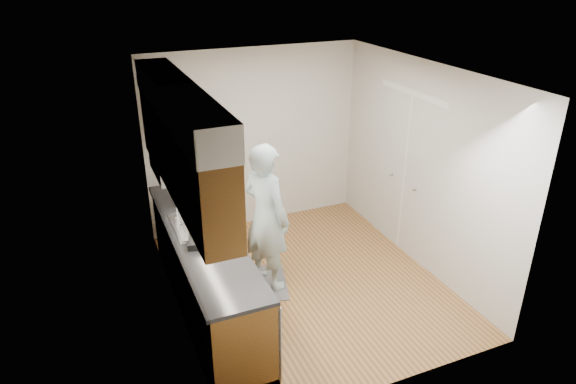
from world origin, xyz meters
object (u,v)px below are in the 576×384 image
at_px(dish_rack, 210,238).
at_px(soap_bottle_a, 179,194).
at_px(steel_can, 190,198).
at_px(soap_bottle_c, 181,188).
at_px(soap_bottle_b, 201,195).
at_px(person, 266,208).

bearing_deg(dish_rack, soap_bottle_a, 113.10).
relative_size(steel_can, dish_rack, 0.28).
bearing_deg(steel_can, dish_rack, -91.17).
bearing_deg(soap_bottle_a, soap_bottle_c, 74.79).
height_order(soap_bottle_c, steel_can, soap_bottle_c).
relative_size(soap_bottle_b, soap_bottle_c, 1.13).
distance_m(soap_bottle_b, soap_bottle_c, 0.37).
xyz_separation_m(soap_bottle_c, dish_rack, (0.02, -1.22, -0.06)).
bearing_deg(soap_bottle_a, steel_can, 22.33).
xyz_separation_m(soap_bottle_a, steel_can, (0.13, 0.05, -0.09)).
bearing_deg(soap_bottle_c, dish_rack, -88.87).
bearing_deg(soap_bottle_b, soap_bottle_c, 115.60).
xyz_separation_m(person, soap_bottle_c, (-0.76, 0.85, 0.03)).
bearing_deg(soap_bottle_c, soap_bottle_a, -105.21).
bearing_deg(soap_bottle_b, soap_bottle_a, 173.08).
distance_m(soap_bottle_a, soap_bottle_b, 0.25).
bearing_deg(soap_bottle_c, soap_bottle_b, -64.40).
height_order(soap_bottle_a, dish_rack, soap_bottle_a).
distance_m(soap_bottle_b, steel_can, 0.15).
bearing_deg(person, soap_bottle_a, 32.33).
bearing_deg(steel_can, soap_bottle_a, -157.67).
xyz_separation_m(soap_bottle_b, soap_bottle_c, (-0.16, 0.33, -0.01)).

